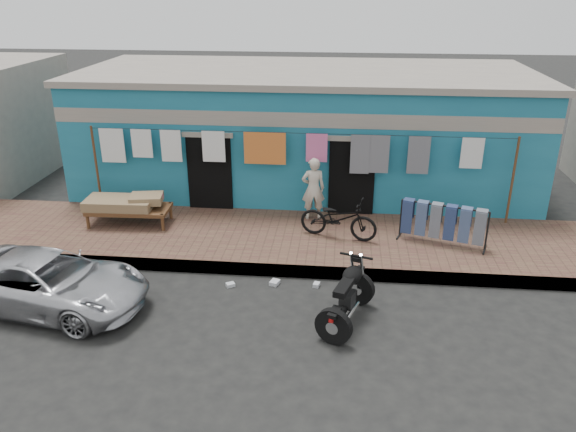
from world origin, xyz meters
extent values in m
plane|color=black|center=(0.00, 0.00, 0.00)|extent=(80.00, 80.00, 0.00)
cube|color=brown|center=(0.00, 3.00, 0.12)|extent=(28.00, 3.00, 0.25)
cube|color=gray|center=(0.00, 1.55, 0.12)|extent=(28.00, 0.10, 0.25)
cube|color=#1B647F|center=(0.00, 7.00, 1.60)|extent=(12.00, 5.00, 3.20)
cube|color=#9E9384|center=(0.00, 4.56, 2.55)|extent=(12.00, 0.14, 0.35)
cube|color=#9E9384|center=(0.00, 7.00, 3.28)|extent=(12.20, 5.20, 0.16)
cube|color=black|center=(-2.20, 4.48, 1.05)|extent=(1.10, 0.10, 2.10)
cube|color=black|center=(1.30, 4.48, 1.05)|extent=(1.10, 0.10, 2.10)
cylinder|color=brown|center=(-5.00, 4.25, 1.30)|extent=(0.06, 0.06, 2.10)
cylinder|color=brown|center=(5.00, 4.25, 1.30)|extent=(0.06, 0.06, 2.10)
cylinder|color=black|center=(0.00, 4.25, 2.30)|extent=(10.00, 0.01, 0.01)
cube|color=silver|center=(-4.52, 4.25, 1.88)|extent=(0.60, 0.02, 0.85)
cube|color=silver|center=(-3.78, 4.25, 1.95)|extent=(0.50, 0.02, 0.70)
cube|color=silver|center=(-3.05, 4.25, 1.91)|extent=(0.50, 0.02, 0.78)
cube|color=silver|center=(-2.01, 4.25, 1.92)|extent=(0.55, 0.02, 0.76)
cube|color=#CC4C26|center=(-0.78, 4.25, 1.91)|extent=(1.00, 0.02, 0.78)
cube|color=#D25E96|center=(0.45, 4.25, 1.96)|extent=(0.50, 0.02, 0.68)
cube|color=slate|center=(1.47, 4.25, 1.83)|extent=(0.45, 0.02, 0.94)
cube|color=slate|center=(1.91, 4.25, 1.85)|extent=(0.45, 0.02, 0.91)
cube|color=slate|center=(2.81, 4.25, 1.85)|extent=(0.50, 0.02, 0.90)
cube|color=silver|center=(4.01, 4.25, 1.94)|extent=(0.50, 0.02, 0.73)
imported|color=silver|center=(-4.21, -0.02, 0.53)|extent=(3.98, 2.26, 1.06)
imported|color=beige|center=(0.40, 4.05, 1.01)|extent=(0.60, 0.46, 1.52)
imported|color=black|center=(1.02, 3.02, 0.81)|extent=(1.83, 1.02, 1.12)
cube|color=silver|center=(-1.05, 1.03, 0.04)|extent=(0.20, 0.19, 0.07)
cube|color=silver|center=(0.65, 1.20, 0.04)|extent=(0.15, 0.18, 0.08)
cube|color=silver|center=(-0.19, 1.20, 0.04)|extent=(0.21, 0.24, 0.08)
camera|label=1|loc=(1.05, -8.48, 5.60)|focal=35.00mm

